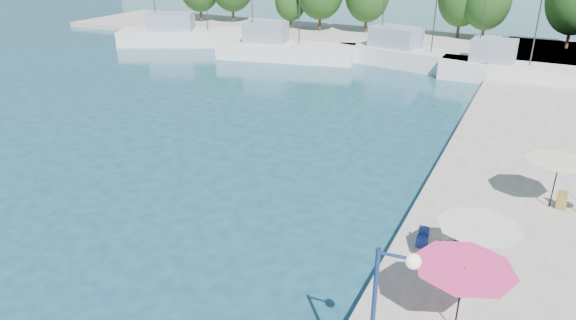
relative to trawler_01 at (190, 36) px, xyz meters
The scene contains 12 objects.
quay_far 23.74m from the trawler_01, 29.11° to the left, with size 90.00×16.00×0.60m, color gray.
trawler_01 is the anchor object (origin of this frame).
trawler_02 14.06m from the trawler_01, ahead, with size 15.11×6.65×10.20m.
trawler_03 27.10m from the trawler_01, ahead, with size 16.38×7.40×10.20m.
trawler_04 36.52m from the trawler_01, ahead, with size 12.69×3.61×10.20m.
tree_03 15.30m from the trawler_01, 61.10° to the left, with size 4.23×4.23×6.26m.
tree_07 35.67m from the trawler_01, 25.41° to the left, with size 5.46×5.46×8.08m.
umbrella_pink 53.40m from the trawler_01, 44.71° to the right, with size 3.12×3.12×2.44m.
umbrella_white 51.15m from the trawler_01, 42.07° to the right, with size 3.01×3.01×2.11m.
umbrella_cream 48.73m from the trawler_01, 33.87° to the right, with size 2.86×2.86×2.35m.
cafe_table_02 49.32m from the trawler_01, 42.16° to the right, with size 1.82×0.70×0.76m.
street_lamp 55.46m from the trawler_01, 48.58° to the right, with size 1.04×0.36×5.03m.
Camera 1 is at (10.15, 4.06, 12.16)m, focal length 32.00 mm.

